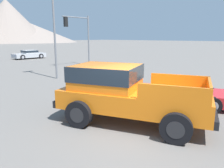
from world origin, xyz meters
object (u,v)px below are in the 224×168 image
(orange_pickup_truck, at_px, (123,90))
(parked_car_silver, at_px, (29,54))
(traffic_light_main, at_px, (79,31))
(red_convertible_car, at_px, (182,95))
(street_lamp_post, at_px, (53,7))

(orange_pickup_truck, distance_m, parked_car_silver, 25.86)
(orange_pickup_truck, relative_size, traffic_light_main, 1.10)
(parked_car_silver, bearing_deg, red_convertible_car, 169.33)
(orange_pickup_truck, bearing_deg, street_lamp_post, 49.84)
(street_lamp_post, bearing_deg, parked_car_silver, 69.55)
(orange_pickup_truck, height_order, parked_car_silver, orange_pickup_truck)
(parked_car_silver, bearing_deg, traffic_light_main, -179.32)
(parked_car_silver, xyz_separation_m, traffic_light_main, (-0.17, -11.18, 2.96))
(red_convertible_car, distance_m, street_lamp_post, 10.37)
(red_convertible_car, height_order, street_lamp_post, street_lamp_post)
(orange_pickup_truck, relative_size, street_lamp_post, 0.68)
(parked_car_silver, bearing_deg, street_lamp_post, 161.13)
(red_convertible_car, xyz_separation_m, parked_car_silver, (5.40, 24.90, 0.19))
(orange_pickup_truck, relative_size, parked_car_silver, 1.32)
(orange_pickup_truck, bearing_deg, red_convertible_car, -31.02)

